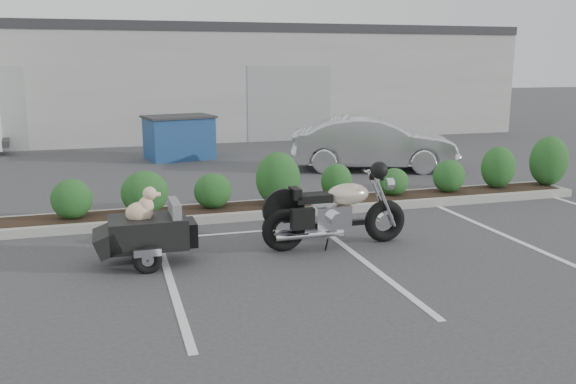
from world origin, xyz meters
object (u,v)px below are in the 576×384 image
object	(u,v)px
dumpster	(179,137)
pet_trailer	(147,231)
motorcycle	(336,213)
sedan	(373,143)

from	to	relation	value
dumpster	pet_trailer	bearing A→B (deg)	-111.79
dumpster	motorcycle	bearing A→B (deg)	-94.43
motorcycle	pet_trailer	xyz separation A→B (m)	(-2.78, 0.02, -0.07)
motorcycle	dumpster	distance (m)	9.21
sedan	dumpster	distance (m)	5.57
pet_trailer	sedan	world-z (taller)	sedan
pet_trailer	sedan	xyz separation A→B (m)	(6.09, 5.90, 0.22)
sedan	dumpster	size ratio (longest dim) A/B	1.97
motorcycle	pet_trailer	distance (m)	2.79
sedan	pet_trailer	bearing A→B (deg)	153.54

